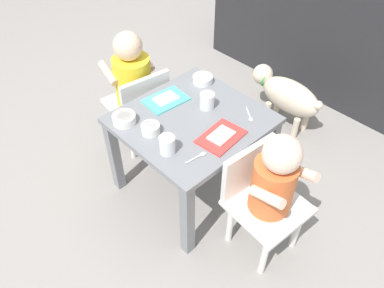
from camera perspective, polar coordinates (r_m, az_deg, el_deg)
name	(u,v)px	position (r m, az deg, el deg)	size (l,w,h in m)	color
ground_plane	(192,185)	(1.94, 0.00, -6.18)	(7.00, 7.00, 0.00)	gray
kitchen_cabinet_back	(344,23)	(2.53, 22.13, 16.63)	(1.77, 0.37, 0.91)	#232326
dining_table	(192,131)	(1.67, 0.00, 2.01)	(0.56, 0.59, 0.44)	slate
seated_child_left	(134,81)	(1.94, -8.83, 9.44)	(0.31, 0.31, 0.67)	silver
seated_child_right	(271,183)	(1.46, 11.88, -5.79)	(0.30, 0.30, 0.64)	silver
dog	(286,94)	(2.23, 14.11, 7.34)	(0.48, 0.17, 0.32)	beige
food_tray_left	(166,99)	(1.73, -3.93, 6.77)	(0.15, 0.20, 0.02)	#4CC6BC
food_tray_right	(222,136)	(1.53, 4.51, 1.19)	(0.15, 0.20, 0.02)	red
water_cup_left	(207,102)	(1.67, 2.31, 6.46)	(0.07, 0.07, 0.07)	white
water_cup_right	(167,146)	(1.45, -3.77, -0.27)	(0.06, 0.06, 0.07)	white
veggie_bowl_far	(124,119)	(1.62, -10.28, 3.81)	(0.10, 0.10, 0.04)	white
cereal_bowl_right_side	(151,129)	(1.55, -6.31, 2.35)	(0.08, 0.08, 0.04)	white
veggie_bowl_near	(203,79)	(1.84, 1.63, 9.84)	(0.10, 0.10, 0.03)	white
spoon_by_left_tray	(250,116)	(1.65, 8.74, 4.27)	(0.09, 0.07, 0.01)	silver
spoon_by_right_tray	(198,157)	(1.45, 0.90, -1.92)	(0.03, 0.10, 0.01)	silver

